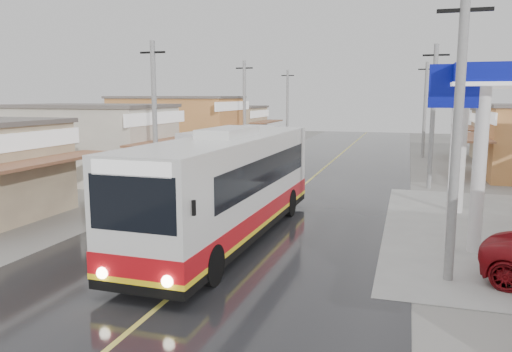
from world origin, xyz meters
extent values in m
plane|color=slate|center=(0.00, 0.00, 0.00)|extent=(120.00, 120.00, 0.00)
cube|color=black|center=(0.00, 15.00, 0.01)|extent=(12.00, 90.00, 0.02)
cube|color=#D8CC4C|center=(0.00, 15.00, 0.02)|extent=(0.15, 90.00, 0.01)
cylinder|color=white|center=(8.00, 9.00, 2.75)|extent=(0.44, 0.44, 5.50)
cylinder|color=white|center=(8.00, 3.00, 2.75)|extent=(0.44, 0.44, 5.50)
cube|color=white|center=(7.20, 3.00, 3.00)|extent=(0.25, 0.25, 6.00)
cube|color=#0B14A0|center=(7.20, 3.00, 5.50)|extent=(1.80, 0.30, 1.40)
cube|color=silver|center=(-0.36, 2.12, 2.18)|extent=(2.96, 12.86, 3.15)
cube|color=black|center=(-0.36, 2.12, 0.50)|extent=(2.98, 12.88, 0.32)
cube|color=#B60F16|center=(-0.36, 2.12, 1.03)|extent=(3.00, 12.90, 0.59)
cube|color=yellow|center=(-0.36, 2.12, 0.68)|extent=(3.01, 12.91, 0.15)
cube|color=black|center=(-0.35, 2.65, 2.53)|extent=(2.94, 10.19, 1.07)
cube|color=black|center=(-0.51, -4.23, 2.63)|extent=(2.37, 0.17, 1.39)
cube|color=black|center=(-0.22, 8.47, 2.63)|extent=(2.37, 0.17, 1.17)
cube|color=white|center=(-0.51, -4.23, 3.49)|extent=(2.17, 0.17, 0.37)
cube|color=silver|center=(-0.36, 2.12, 3.91)|extent=(1.35, 3.23, 0.32)
cylinder|color=black|center=(-1.65, -2.33, 0.61)|extent=(0.40, 1.18, 1.17)
cylinder|color=black|center=(0.72, -2.39, 0.61)|extent=(0.40, 1.18, 1.17)
cylinder|color=black|center=(-1.45, 6.20, 0.61)|extent=(0.40, 1.18, 1.17)
cylinder|color=black|center=(0.91, 6.15, 0.61)|extent=(0.40, 1.18, 1.17)
sphere|color=#FFF2CC|center=(-1.42, -4.28, 0.82)|extent=(0.31, 0.31, 0.30)
sphere|color=#FFF2CC|center=(0.40, -4.32, 0.82)|extent=(0.31, 0.31, 0.30)
cube|color=black|center=(-1.99, -3.95, 2.58)|extent=(0.08, 0.08, 0.37)
cube|color=black|center=(0.98, -4.01, 2.58)|extent=(0.08, 0.08, 0.37)
cube|color=silver|center=(-4.48, 14.43, 1.88)|extent=(3.56, 9.78, 2.65)
cube|color=navy|center=(-4.48, 14.43, 0.98)|extent=(3.60, 9.82, 1.06)
cube|color=black|center=(-4.48, 14.43, 2.25)|extent=(3.43, 8.20, 0.96)
cube|color=black|center=(-4.99, 9.72, 2.25)|extent=(2.25, 0.36, 1.17)
cylinder|color=black|center=(-6.00, 11.17, 0.55)|extent=(0.43, 1.09, 1.06)
cylinder|color=black|center=(-3.70, 10.92, 0.55)|extent=(0.43, 1.09, 1.06)
cylinder|color=black|center=(-5.27, 17.93, 0.55)|extent=(0.43, 1.09, 1.06)
cylinder|color=black|center=(-2.97, 17.68, 0.55)|extent=(0.43, 1.09, 1.06)
imported|color=black|center=(-5.10, 3.86, 0.52)|extent=(1.07, 2.09, 1.05)
imported|color=#2B7828|center=(-5.10, 3.63, 1.28)|extent=(0.70, 0.53, 1.74)
cube|color=#26262D|center=(-7.25, 12.56, 0.98)|extent=(1.51, 2.17, 1.34)
cube|color=brown|center=(-7.25, 12.56, 1.70)|extent=(1.57, 2.22, 0.10)
cylinder|color=black|center=(-7.90, 11.78, 0.31)|extent=(0.24, 0.63, 0.62)
cylinder|color=black|center=(-8.03, 13.21, 0.31)|extent=(0.24, 0.63, 0.62)
cylinder|color=black|center=(-6.55, 11.69, 0.31)|extent=(0.18, 0.63, 0.62)
torus|color=black|center=(-6.36, 6.03, 0.12)|extent=(0.94, 0.94, 0.24)
torus|color=black|center=(-6.36, 6.03, 0.36)|extent=(0.94, 0.94, 0.24)
camera|label=1|loc=(5.72, -14.54, 5.17)|focal=35.00mm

